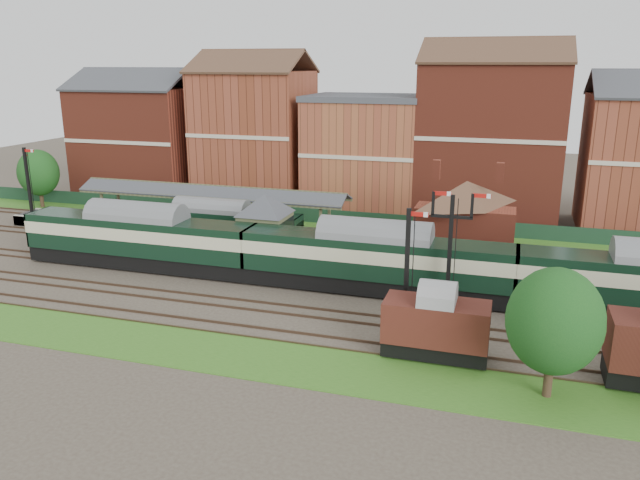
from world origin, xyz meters
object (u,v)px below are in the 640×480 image
(platform_railcar, at_px, (212,225))
(semaphore_bracket, at_px, (451,247))
(dmu_train, at_px, (375,259))
(signal_box, at_px, (265,229))
(goods_van_a, at_px, (436,325))

(platform_railcar, bearing_deg, semaphore_bracket, -22.81)
(dmu_train, distance_m, platform_railcar, 17.25)
(semaphore_bracket, height_order, platform_railcar, semaphore_bracket)
(signal_box, height_order, goods_van_a, signal_box)
(goods_van_a, bearing_deg, dmu_train, 121.16)
(semaphore_bracket, xyz_separation_m, goods_van_a, (0.02, -6.50, -2.64))
(signal_box, distance_m, dmu_train, 10.17)
(dmu_train, bearing_deg, goods_van_a, -58.84)
(dmu_train, bearing_deg, platform_railcar, 157.86)
(dmu_train, bearing_deg, signal_box, 161.32)
(signal_box, bearing_deg, goods_van_a, -39.13)
(dmu_train, distance_m, goods_van_a, 10.53)
(signal_box, relative_size, semaphore_bracket, 0.73)
(semaphore_bracket, relative_size, dmu_train, 0.14)
(semaphore_bracket, bearing_deg, platform_railcar, 157.19)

